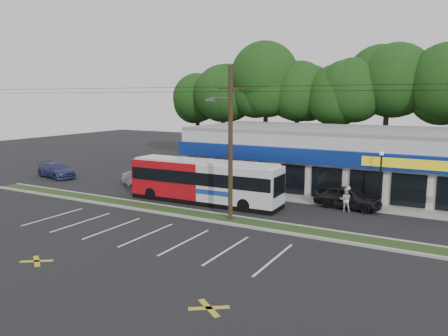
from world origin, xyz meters
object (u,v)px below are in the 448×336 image
Objects in this scene: car_silver at (145,178)px; car_blue at (56,170)px; metrobus at (205,180)px; pedestrian_a at (348,198)px; lamp_post at (381,173)px; car_dark at (348,197)px; pedestrian_b at (345,200)px; utility_pole at (228,139)px.

car_blue is at bearing 101.74° from car_silver.
pedestrian_a is (10.14, 3.38, -0.89)m from metrobus.
car_dark is at bearing -162.35° from lamp_post.
car_blue is 28.96m from pedestrian_b.
lamp_post is 2.86m from pedestrian_a.
pedestrian_b is at bearing -169.60° from car_dark.
utility_pole is 9.86m from pedestrian_b.
pedestrian_b is at bearing -140.00° from lamp_post.
metrobus reaches higher than pedestrian_b.
utility_pole is at bearing 145.98° from car_dark.
pedestrian_b is at bearing 45.13° from utility_pole.
metrobus is at bearing 116.05° from car_dark.
car_blue is (-22.78, 5.36, -4.68)m from utility_pole.
metrobus reaches higher than car_blue.
car_dark is 2.86× the size of pedestrian_b.
car_silver is 18.02m from pedestrian_a.
car_silver is (-20.00, -1.80, -1.91)m from lamp_post.
lamp_post is at bearing -76.85° from car_silver.
metrobus is (-3.98, 3.57, -3.68)m from utility_pole.
car_silver is (-7.86, 2.50, -0.97)m from metrobus.
lamp_post is 0.88× the size of car_dark.
lamp_post is (8.17, 7.87, -2.74)m from utility_pole.
car_dark is at bearing -73.70° from car_blue.
utility_pole is at bearing -136.05° from lamp_post.
car_dark is (6.09, 7.21, -4.59)m from utility_pole.
utility_pole is at bearing -43.38° from metrobus.
car_blue is (-18.80, 1.79, -1.00)m from metrobus.
metrobus is at bearing -99.64° from car_silver.
car_dark reaches higher than car_blue.
pedestrian_a is (-2.00, -0.92, -1.82)m from lamp_post.
lamp_post is at bearing 18.07° from metrobus.
lamp_post is 0.92× the size of car_silver.
car_silver is 18.00m from pedestrian_b.
metrobus is 2.64× the size of car_silver.
car_silver is 2.74× the size of pedestrian_b.
utility_pole is 23.86m from car_blue.
utility_pole is 4.08× the size of metrobus.
utility_pole reaches higher than car_silver.
pedestrian_b reaches higher than car_blue.
utility_pole reaches higher than car_dark.
utility_pole is 6.49m from metrobus.
metrobus is 18.91m from car_blue.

